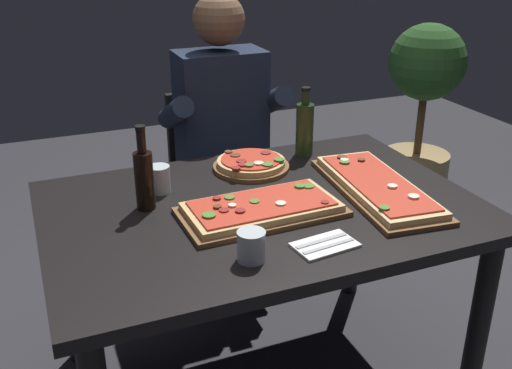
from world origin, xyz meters
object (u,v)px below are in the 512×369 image
at_px(oil_bottle_amber, 305,128).
at_px(potted_plant_corner, 422,111).
at_px(diner_chair, 217,175).
at_px(pizza_rectangular_front, 262,209).
at_px(tumbler_near_camera, 251,248).
at_px(seated_diner, 225,132).
at_px(pizza_round_far, 251,164).
at_px(wine_bottle_dark, 144,177).
at_px(pizza_rectangular_left, 377,187).
at_px(dining_table, 262,230).
at_px(tumbler_far_side, 160,179).

height_order(oil_bottle_amber, potted_plant_corner, potted_plant_corner).
bearing_deg(diner_chair, pizza_rectangular_front, -99.97).
height_order(pizza_rectangular_front, diner_chair, diner_chair).
xyz_separation_m(tumbler_near_camera, seated_diner, (0.30, 1.05, -0.04)).
relative_size(pizza_round_far, oil_bottle_amber, 1.04).
bearing_deg(wine_bottle_dark, pizza_rectangular_front, -29.51).
distance_m(wine_bottle_dark, potted_plant_corner, 2.04).
xyz_separation_m(pizza_rectangular_left, oil_bottle_amber, (-0.07, 0.42, 0.09)).
bearing_deg(potted_plant_corner, pizza_rectangular_left, -132.99).
distance_m(pizza_rectangular_left, pizza_round_far, 0.48).
bearing_deg(pizza_round_far, oil_bottle_amber, 13.87).
xyz_separation_m(oil_bottle_amber, potted_plant_corner, (1.11, 0.69, -0.25)).
bearing_deg(pizza_rectangular_left, oil_bottle_amber, 99.50).
bearing_deg(diner_chair, potted_plant_corner, 8.47).
xyz_separation_m(pizza_round_far, potted_plant_corner, (1.36, 0.75, -0.16)).
bearing_deg(oil_bottle_amber, wine_bottle_dark, -160.71).
bearing_deg(pizza_round_far, pizza_rectangular_front, -106.98).
distance_m(pizza_round_far, wine_bottle_dark, 0.48).
xyz_separation_m(dining_table, diner_chair, (0.13, 0.86, -0.16)).
distance_m(oil_bottle_amber, seated_diner, 0.44).
height_order(pizza_rectangular_front, potted_plant_corner, potted_plant_corner).
bearing_deg(pizza_rectangular_front, diner_chair, 80.03).
bearing_deg(potted_plant_corner, oil_bottle_amber, -147.93).
xyz_separation_m(oil_bottle_amber, diner_chair, (-0.20, 0.50, -0.36)).
bearing_deg(potted_plant_corner, seated_diner, -166.46).
distance_m(pizza_rectangular_front, tumbler_far_side, 0.39).
bearing_deg(tumbler_near_camera, seated_diner, 74.25).
distance_m(wine_bottle_dark, diner_chair, 0.96).
height_order(pizza_rectangular_left, pizza_round_far, same).
bearing_deg(pizza_rectangular_front, pizza_round_far, 73.02).
xyz_separation_m(oil_bottle_amber, tumbler_near_camera, (-0.50, -0.67, -0.07)).
xyz_separation_m(pizza_rectangular_left, pizza_round_far, (-0.32, 0.36, 0.00)).
distance_m(dining_table, tumbler_near_camera, 0.38).
height_order(tumbler_far_side, potted_plant_corner, potted_plant_corner).
bearing_deg(tumbler_near_camera, diner_chair, 75.80).
bearing_deg(wine_bottle_dark, oil_bottle_amber, 19.29).
bearing_deg(tumbler_far_side, tumbler_near_camera, -77.22).
height_order(pizza_rectangular_left, tumbler_far_side, tumbler_far_side).
bearing_deg(diner_chair, pizza_rectangular_left, -73.61).
xyz_separation_m(pizza_rectangular_left, diner_chair, (-0.27, 0.92, -0.27)).
relative_size(pizza_round_far, seated_diner, 0.21).
bearing_deg(wine_bottle_dark, seated_diner, 51.71).
bearing_deg(dining_table, pizza_rectangular_left, -8.62).
height_order(wine_bottle_dark, tumbler_near_camera, wine_bottle_dark).
bearing_deg(pizza_round_far, wine_bottle_dark, -157.75).
relative_size(wine_bottle_dark, seated_diner, 0.21).
height_order(oil_bottle_amber, tumbler_far_side, oil_bottle_amber).
bearing_deg(oil_bottle_amber, tumbler_near_camera, -126.46).
bearing_deg(tumbler_far_side, potted_plant_corner, 25.67).
xyz_separation_m(pizza_round_far, tumbler_far_side, (-0.37, -0.07, 0.03)).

